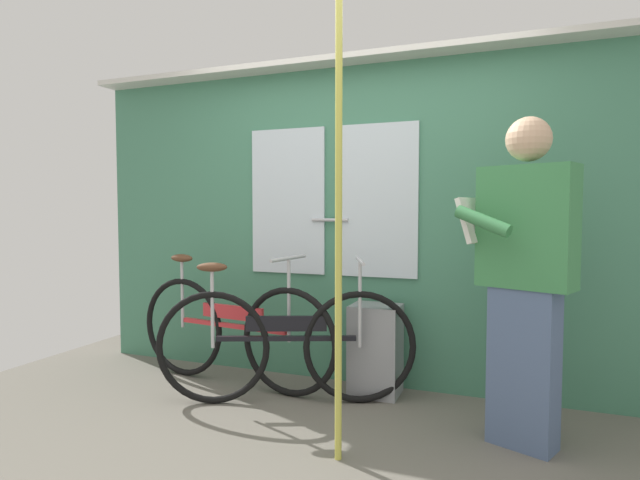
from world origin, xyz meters
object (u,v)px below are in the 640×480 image
object	(u,v)px
bicycle_leaning_behind	(232,331)
trash_bin_by_wall	(376,350)
bicycle_near_door	(285,344)
passenger_reading_newspaper	(524,274)
handrail_pole	(339,234)

from	to	relation	value
bicycle_leaning_behind	trash_bin_by_wall	distance (m)	1.05
bicycle_near_door	trash_bin_by_wall	xyz separation A→B (m)	(0.51, 0.39, -0.09)
passenger_reading_newspaper	bicycle_near_door	bearing A→B (deg)	18.70
bicycle_near_door	passenger_reading_newspaper	size ratio (longest dim) A/B	0.91
trash_bin_by_wall	handrail_pole	distance (m)	1.31
bicycle_near_door	bicycle_leaning_behind	size ratio (longest dim) A/B	0.94
bicycle_near_door	bicycle_leaning_behind	distance (m)	0.55
bicycle_near_door	passenger_reading_newspaper	bearing A→B (deg)	-25.82
handrail_pole	trash_bin_by_wall	bearing A→B (deg)	93.87
passenger_reading_newspaper	trash_bin_by_wall	bearing A→B (deg)	-4.67
passenger_reading_newspaper	trash_bin_by_wall	xyz separation A→B (m)	(-0.94, 0.49, -0.63)
handrail_pole	passenger_reading_newspaper	bearing A→B (deg)	29.78
trash_bin_by_wall	handrail_pole	world-z (taller)	handrail_pole
passenger_reading_newspaper	handrail_pole	world-z (taller)	handrail_pole
bicycle_near_door	trash_bin_by_wall	size ratio (longest dim) A/B	2.58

